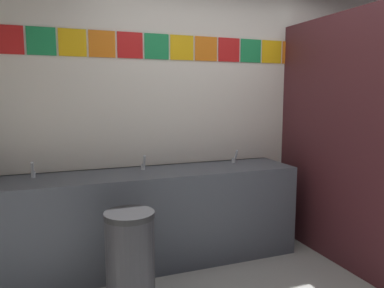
% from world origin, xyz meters
% --- Properties ---
extents(wall_back, '(4.37, 0.09, 2.78)m').
position_xyz_m(wall_back, '(0.00, 1.53, 1.39)').
color(wall_back, silver).
rests_on(wall_back, ground_plane).
extents(vanity_counter, '(2.69, 0.57, 0.82)m').
position_xyz_m(vanity_counter, '(-0.79, 1.20, 0.42)').
color(vanity_counter, '#4C515B').
rests_on(vanity_counter, ground_plane).
extents(faucet_left, '(0.04, 0.10, 0.14)m').
position_xyz_m(faucet_left, '(-1.69, 1.29, 0.88)').
color(faucet_left, silver).
rests_on(faucet_left, vanity_counter).
extents(faucet_center, '(0.04, 0.10, 0.14)m').
position_xyz_m(faucet_center, '(-0.79, 1.29, 0.88)').
color(faucet_center, silver).
rests_on(faucet_center, vanity_counter).
extents(faucet_right, '(0.04, 0.10, 0.14)m').
position_xyz_m(faucet_right, '(0.11, 1.29, 0.88)').
color(faucet_right, silver).
rests_on(faucet_right, vanity_counter).
extents(stall_divider, '(0.92, 1.57, 2.17)m').
position_xyz_m(stall_divider, '(0.94, 0.44, 1.09)').
color(stall_divider, '#471E23').
rests_on(stall_divider, ground_plane).
extents(toilet, '(0.39, 0.49, 0.74)m').
position_xyz_m(toilet, '(1.40, 1.00, 0.30)').
color(toilet, white).
rests_on(toilet, ground_plane).
extents(trash_bin, '(0.34, 0.34, 0.70)m').
position_xyz_m(trash_bin, '(-1.06, 0.57, 0.35)').
color(trash_bin, '#333338').
rests_on(trash_bin, ground_plane).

